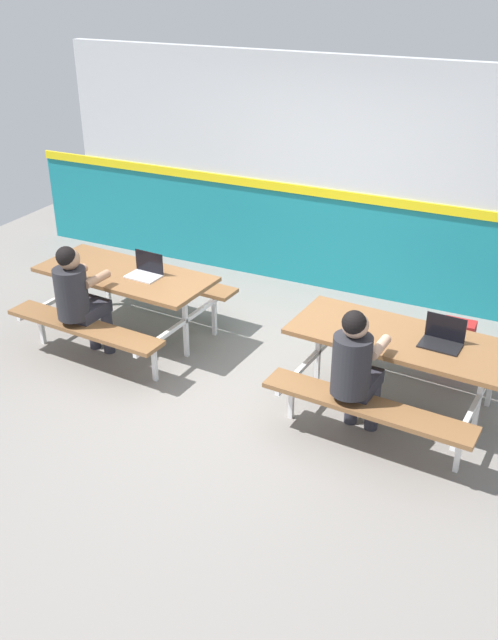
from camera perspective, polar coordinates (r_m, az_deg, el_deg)
The scene contains 9 objects.
ground_plane at distance 6.49m, azimuth -0.73°, elevation -5.08°, with size 10.00×10.00×0.02m, color gray.
accent_backdrop at distance 7.94m, azimuth 6.90°, elevation 10.93°, with size 8.00×0.14×2.60m.
picnic_table_left at distance 7.03m, azimuth -9.97°, elevation 2.59°, with size 1.81×1.66×0.74m.
picnic_table_right at distance 5.90m, azimuth 11.89°, elevation -2.68°, with size 1.81×1.66×0.74m.
student_nearer at distance 6.66m, azimuth -13.71°, elevation 2.04°, with size 0.38×0.53×1.21m.
student_further at distance 5.42m, azimuth 8.60°, elevation -3.66°, with size 0.38×0.53×1.21m.
laptop_silver at distance 6.83m, azimuth -8.41°, elevation 3.94°, with size 0.33×0.24×0.22m.
laptop_dark at distance 5.76m, azimuth 15.41°, elevation -1.50°, with size 0.33×0.24×0.22m.
backpack_dark at distance 6.96m, azimuth 16.52°, elevation -1.74°, with size 0.30×0.22×0.44m.
Camera 1 is at (2.47, -4.88, 3.48)m, focal length 39.41 mm.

